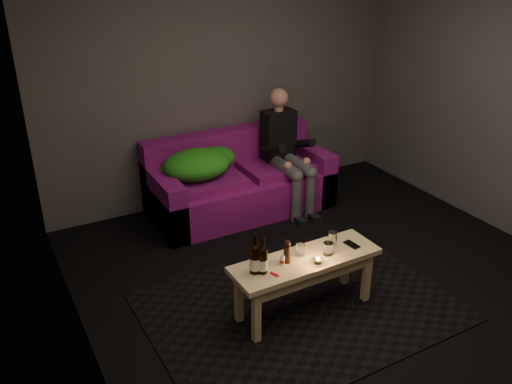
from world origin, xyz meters
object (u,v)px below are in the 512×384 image
sofa (239,184)px  beer_bottle_a (255,258)px  coffee_table (305,268)px  beer_bottle_b (263,260)px  steel_cup (332,238)px  person (286,149)px

sofa → beer_bottle_a: size_ratio=6.04×
coffee_table → beer_bottle_b: (-0.38, -0.01, 0.19)m
beer_bottle_a → beer_bottle_b: size_ratio=1.09×
beer_bottle_b → steel_cup: beer_bottle_b is taller
sofa → beer_bottle_a: (-0.79, -1.81, 0.30)m
sofa → person: size_ratio=1.50×
person → steel_cup: (-0.55, -1.59, -0.12)m
person → beer_bottle_b: 2.08m
person → beer_bottle_b: size_ratio=4.38×
beer_bottle_b → beer_bottle_a: bearing=149.3°
coffee_table → beer_bottle_b: beer_bottle_b is taller
coffee_table → steel_cup: steel_cup is taller
sofa → beer_bottle_b: size_ratio=6.57×
beer_bottle_a → steel_cup: (0.71, 0.06, -0.06)m
person → steel_cup: bearing=-109.1°
person → beer_bottle_a: (-1.26, -1.65, -0.06)m
coffee_table → sofa: bearing=78.7°
sofa → steel_cup: (-0.08, -1.75, 0.24)m
steel_cup → sofa: bearing=87.5°
coffee_table → beer_bottle_a: beer_bottle_a is taller
sofa → beer_bottle_b: bearing=-112.1°
sofa → coffee_table: bearing=-101.3°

